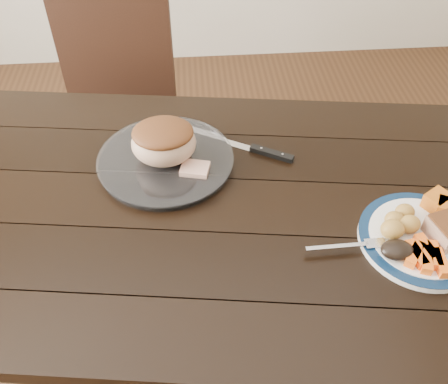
{
  "coord_description": "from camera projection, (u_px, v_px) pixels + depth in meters",
  "views": [
    {
      "loc": [
        0.02,
        -0.84,
        1.62
      ],
      "look_at": [
        0.08,
        -0.02,
        0.8
      ],
      "focal_mm": 40.0,
      "sensor_mm": 36.0,
      "label": 1
    }
  ],
  "objects": [
    {
      "name": "ground",
      "position": [
        201.0,
        351.0,
        1.74
      ],
      "size": [
        4.0,
        4.0,
        0.0
      ],
      "primitive_type": "plane",
      "color": "#472B16",
      "rests_on": "ground"
    },
    {
      "name": "dining_table",
      "position": [
        192.0,
        228.0,
        1.28
      ],
      "size": [
        1.71,
        1.11,
        0.75
      ],
      "rotation": [
        0.0,
        0.0,
        -0.14
      ],
      "color": "black",
      "rests_on": "ground"
    },
    {
      "name": "chair_far",
      "position": [
        118.0,
        107.0,
        1.88
      ],
      "size": [
        0.45,
        0.46,
        0.93
      ],
      "rotation": [
        0.0,
        0.0,
        3.08
      ],
      "color": "black",
      "rests_on": "ground"
    },
    {
      "name": "dinner_plate",
      "position": [
        421.0,
        239.0,
        1.12
      ],
      "size": [
        0.28,
        0.28,
        0.02
      ],
      "primitive_type": "cylinder",
      "color": "white",
      "rests_on": "dining_table"
    },
    {
      "name": "plate_rim",
      "position": [
        422.0,
        237.0,
        1.11
      ],
      "size": [
        0.28,
        0.28,
        0.02
      ],
      "primitive_type": "torus",
      "color": "#0C223E",
      "rests_on": "dinner_plate"
    },
    {
      "name": "serving_platter",
      "position": [
        166.0,
        161.0,
        1.3
      ],
      "size": [
        0.35,
        0.35,
        0.02
      ],
      "primitive_type": "cylinder",
      "color": "white",
      "rests_on": "dining_table"
    },
    {
      "name": "roasted_potatoes",
      "position": [
        401.0,
        223.0,
        1.11
      ],
      "size": [
        0.1,
        0.1,
        0.04
      ],
      "color": "gold",
      "rests_on": "dinner_plate"
    },
    {
      "name": "carrot_batons",
      "position": [
        426.0,
        256.0,
        1.06
      ],
      "size": [
        0.09,
        0.11,
        0.02
      ],
      "color": "orange",
      "rests_on": "dinner_plate"
    },
    {
      "name": "pumpkin_wedges",
      "position": [
        443.0,
        205.0,
        1.15
      ],
      "size": [
        0.09,
        0.1,
        0.04
      ],
      "color": "orange",
      "rests_on": "dinner_plate"
    },
    {
      "name": "dark_mushroom",
      "position": [
        397.0,
        250.0,
        1.06
      ],
      "size": [
        0.07,
        0.05,
        0.03
      ],
      "primitive_type": "ellipsoid",
      "color": "black",
      "rests_on": "dinner_plate"
    },
    {
      "name": "fork",
      "position": [
        352.0,
        246.0,
        1.09
      ],
      "size": [
        0.18,
        0.03,
        0.0
      ],
      "rotation": [
        0.0,
        0.0,
        0.03
      ],
      "color": "silver",
      "rests_on": "dinner_plate"
    },
    {
      "name": "roast_joint",
      "position": [
        164.0,
        143.0,
        1.26
      ],
      "size": [
        0.16,
        0.14,
        0.11
      ],
      "primitive_type": "ellipsoid",
      "color": "tan",
      "rests_on": "serving_platter"
    },
    {
      "name": "cut_slice",
      "position": [
        195.0,
        169.0,
        1.26
      ],
      "size": [
        0.08,
        0.07,
        0.02
      ],
      "primitive_type": "cube",
      "rotation": [
        0.0,
        0.0,
        -0.24
      ],
      "color": "tan",
      "rests_on": "serving_platter"
    },
    {
      "name": "carving_knife",
      "position": [
        258.0,
        150.0,
        1.34
      ],
      "size": [
        0.29,
        0.17,
        0.01
      ],
      "rotation": [
        0.0,
        0.0,
        -0.51
      ],
      "color": "silver",
      "rests_on": "dining_table"
    }
  ]
}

